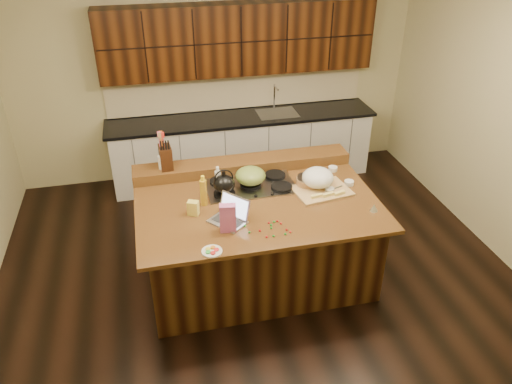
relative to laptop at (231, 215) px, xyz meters
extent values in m
cube|color=black|center=(0.32, 0.27, -0.99)|extent=(5.50, 5.00, 0.01)
cube|color=silver|center=(0.32, 0.27, 1.72)|extent=(5.50, 5.00, 0.01)
cube|color=#BFB786|center=(0.32, 2.77, 0.37)|extent=(5.50, 0.01, 2.70)
cube|color=#BFB786|center=(0.32, -2.24, 0.37)|extent=(5.50, 0.01, 2.70)
cube|color=#BFB786|center=(3.07, 0.27, 0.37)|extent=(0.01, 5.00, 2.70)
cube|color=black|center=(0.32, 0.27, -0.54)|extent=(2.22, 1.42, 0.88)
cube|color=black|center=(0.32, 0.27, -0.08)|extent=(2.40, 1.60, 0.04)
cube|color=black|center=(0.32, 0.97, 0.00)|extent=(2.40, 0.30, 0.12)
cube|color=gray|center=(0.32, 0.57, -0.06)|extent=(0.92, 0.52, 0.02)
cylinder|color=black|center=(0.02, 0.70, -0.03)|extent=(0.22, 0.22, 0.03)
cylinder|color=black|center=(0.62, 0.70, -0.03)|extent=(0.22, 0.22, 0.03)
cylinder|color=black|center=(0.02, 0.44, -0.03)|extent=(0.22, 0.22, 0.03)
cylinder|color=black|center=(0.62, 0.44, -0.03)|extent=(0.22, 0.22, 0.03)
cylinder|color=black|center=(0.32, 0.57, -0.03)|extent=(0.22, 0.22, 0.03)
cube|color=silver|center=(0.62, 2.44, -0.53)|extent=(3.60, 0.62, 0.90)
cube|color=black|center=(0.62, 2.44, -0.06)|extent=(3.70, 0.66, 0.04)
cube|color=gray|center=(1.12, 2.44, -0.05)|extent=(0.55, 0.42, 0.01)
cylinder|color=gray|center=(1.12, 2.62, 0.14)|extent=(0.02, 0.02, 0.36)
cube|color=black|center=(0.62, 2.59, 0.97)|extent=(3.60, 0.34, 0.90)
cube|color=#BFB786|center=(0.62, 2.75, 0.22)|extent=(3.60, 0.03, 0.50)
ellipsoid|color=black|center=(0.02, 0.44, 0.08)|extent=(0.24, 0.24, 0.20)
ellipsoid|color=olive|center=(0.32, 0.57, 0.07)|extent=(0.35, 0.35, 0.17)
cube|color=#B7B7BC|center=(-0.04, -0.03, -0.05)|extent=(0.39, 0.40, 0.02)
cube|color=black|center=(-0.04, -0.03, -0.04)|extent=(0.28, 0.30, 0.00)
cube|color=#B7B7BC|center=(0.05, 0.04, 0.06)|extent=(0.27, 0.30, 0.21)
cube|color=silver|center=(0.04, 0.04, 0.06)|extent=(0.23, 0.26, 0.18)
cylinder|color=#BB9021|center=(-0.21, 0.33, 0.07)|extent=(0.09, 0.09, 0.27)
cylinder|color=silver|center=(-0.03, 0.52, 0.06)|extent=(0.07, 0.07, 0.25)
cube|color=tan|center=(1.01, 0.30, -0.05)|extent=(0.61, 0.49, 0.03)
ellipsoid|color=white|center=(0.99, 0.38, 0.06)|extent=(0.33, 0.33, 0.20)
cube|color=#EDD872|center=(0.91, 0.17, -0.02)|extent=(0.12, 0.03, 0.03)
cube|color=#EDD872|center=(1.03, 0.17, -0.02)|extent=(0.12, 0.03, 0.03)
cube|color=#EDD872|center=(1.15, 0.17, -0.02)|extent=(0.12, 0.03, 0.03)
cylinder|color=gray|center=(1.13, 0.28, -0.03)|extent=(0.21, 0.09, 0.01)
cylinder|color=white|center=(1.34, 0.37, -0.04)|extent=(0.13, 0.13, 0.04)
cylinder|color=white|center=(1.08, 0.28, -0.04)|extent=(0.11, 0.11, 0.04)
cylinder|color=white|center=(1.28, 0.71, -0.04)|extent=(0.12, 0.12, 0.04)
cylinder|color=#996B3F|center=(0.90, 0.45, -0.02)|extent=(0.25, 0.25, 0.09)
cone|color=silver|center=(1.38, -0.15, -0.03)|extent=(0.09, 0.09, 0.07)
cube|color=#C05A9C|center=(-0.05, -0.16, 0.08)|extent=(0.16, 0.10, 0.27)
cylinder|color=white|center=(-0.25, -0.44, -0.06)|extent=(0.21, 0.21, 0.01)
cube|color=#E3CF50|center=(-0.33, 0.18, 0.01)|extent=(0.12, 0.11, 0.14)
cylinder|color=white|center=(-0.54, 0.97, 0.13)|extent=(0.12, 0.12, 0.14)
cube|color=black|center=(-0.51, 0.97, 0.18)|extent=(0.14, 0.21, 0.25)
ellipsoid|color=red|center=(0.44, -0.17, -0.05)|extent=(0.02, 0.02, 0.02)
ellipsoid|color=#198C26|center=(0.10, -0.13, -0.05)|extent=(0.02, 0.02, 0.02)
ellipsoid|color=red|center=(0.42, -0.13, -0.05)|extent=(0.02, 0.02, 0.02)
ellipsoid|color=#198C26|center=(0.32, -0.35, -0.05)|extent=(0.02, 0.02, 0.02)
ellipsoid|color=red|center=(0.26, -0.35, -0.05)|extent=(0.02, 0.02, 0.02)
ellipsoid|color=#198C26|center=(0.12, -0.25, -0.05)|extent=(0.02, 0.02, 0.02)
ellipsoid|color=red|center=(0.46, -0.28, -0.05)|extent=(0.02, 0.02, 0.02)
ellipsoid|color=#198C26|center=(0.43, -0.34, -0.05)|extent=(0.02, 0.02, 0.02)
ellipsoid|color=red|center=(0.22, -0.24, -0.05)|extent=(0.02, 0.02, 0.02)
ellipsoid|color=#198C26|center=(0.33, -0.22, -0.05)|extent=(0.02, 0.02, 0.02)
ellipsoid|color=red|center=(0.33, -0.14, -0.05)|extent=(0.02, 0.02, 0.02)
ellipsoid|color=#198C26|center=(0.34, -0.18, -0.05)|extent=(0.02, 0.02, 0.02)
ellipsoid|color=red|center=(0.49, -0.33, -0.05)|extent=(0.02, 0.02, 0.02)
ellipsoid|color=#198C26|center=(0.39, -0.13, -0.05)|extent=(0.02, 0.02, 0.02)
camera|label=1|loc=(-0.66, -3.85, 2.56)|focal=35.00mm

